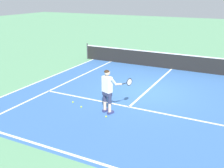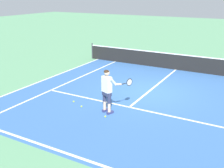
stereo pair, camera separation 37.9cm
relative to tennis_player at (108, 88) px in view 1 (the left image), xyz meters
The scene contains 12 objects.
ground_plane 3.15m from the tennis_player, 80.18° to the left, with size 80.00×80.00×0.00m, color #609E70.
court_inner_surface 2.41m from the tennis_player, 76.59° to the left, with size 10.98×10.68×0.00m, color #3866A8.
line_baseline 3.20m from the tennis_player, 80.36° to the right, with size 10.98×0.10×0.01m, color white.
line_service 1.41m from the tennis_player, 59.77° to the left, with size 8.23×0.10×0.01m, color white.
line_centre_service 4.22m from the tennis_player, 82.87° to the left, with size 0.10×6.40×0.01m, color white.
line_singles_left 4.31m from the tennis_player, 149.35° to the left, with size 0.10×10.28×0.01m, color white.
line_doubles_left 5.51m from the tennis_player, 156.78° to the left, with size 0.10×10.28×0.01m, color white.
tennis_net 7.31m from the tennis_player, 85.99° to the left, with size 11.96×0.08×1.07m.
tennis_player is the anchor object (origin of this frame).
tennis_ball_near_feet 1.52m from the tennis_player, behind, with size 0.07×0.07×0.07m, color #CCE02D.
tennis_ball_by_baseline 2.02m from the tennis_player, behind, with size 0.07×0.07×0.07m, color #CCE02D.
tennis_ball_mid_court 1.05m from the tennis_player, 71.86° to the right, with size 0.07×0.07×0.07m, color #CCE02D.
Camera 1 is at (3.97, -11.40, 4.41)m, focal length 43.64 mm.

